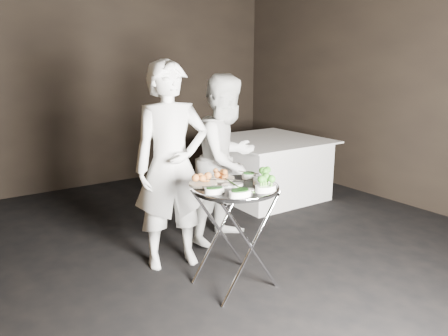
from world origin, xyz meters
TOP-DOWN VIEW (x-y plane):
  - floor at (0.00, 0.00)m, footprint 6.00×7.00m
  - wall_back at (0.00, 3.52)m, footprint 6.00×0.05m
  - tray_stand at (0.02, -0.05)m, footprint 0.56×0.47m
  - serving_tray at (0.02, -0.05)m, footprint 0.68×0.68m
  - potato_plate_a at (-0.17, 0.12)m, footprint 0.22×0.22m
  - potato_plate_b at (0.05, 0.17)m, footprint 0.19×0.19m
  - greens_bowl at (0.25, 0.08)m, footprint 0.12×0.12m
  - asparagus_plate_a at (0.00, -0.03)m, footprint 0.19×0.14m
  - asparagus_plate_b at (-0.01, -0.21)m, footprint 0.16×0.09m
  - spinach_bowl_a at (-0.21, -0.10)m, footprint 0.17×0.13m
  - spinach_bowl_b at (-0.11, -0.28)m, footprint 0.18×0.13m
  - broccoli_bowl_a at (0.25, -0.10)m, footprint 0.20×0.16m
  - broccoli_bowl_b at (0.13, -0.28)m, footprint 0.18×0.14m
  - serving_utensils at (0.03, 0.02)m, footprint 0.58×0.44m
  - waiter_left at (-0.20, 0.59)m, footprint 0.73×0.57m
  - waiter_right at (0.51, 0.77)m, footprint 0.95×0.83m
  - dining_table at (1.76, 1.62)m, footprint 1.37×1.37m

SIDE VIEW (x-z plane):
  - floor at x=0.00m, z-range -0.05..0.00m
  - dining_table at x=1.76m, z-range 0.00..0.78m
  - tray_stand at x=0.02m, z-range 0.05..0.87m
  - serving_tray at x=0.02m, z-range 0.81..0.84m
  - waiter_right at x=0.51m, z-range 0.00..1.66m
  - asparagus_plate_b at x=-0.01m, z-range 0.83..0.87m
  - asparagus_plate_a at x=0.00m, z-range 0.83..0.87m
  - spinach_bowl_a at x=-0.21m, z-range 0.83..0.89m
  - greens_bowl at x=0.25m, z-range 0.83..0.90m
  - potato_plate_b at x=0.05m, z-range 0.83..0.90m
  - spinach_bowl_b at x=-0.11m, z-range 0.83..0.90m
  - broccoli_bowl_b at x=0.13m, z-range 0.83..0.90m
  - broccoli_bowl_a at x=0.25m, z-range 0.83..0.91m
  - potato_plate_a at x=-0.17m, z-range 0.83..0.91m
  - serving_utensils at x=0.03m, z-range 0.88..0.89m
  - waiter_left at x=-0.20m, z-range 0.00..1.79m
  - wall_back at x=0.00m, z-range 0.00..3.00m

